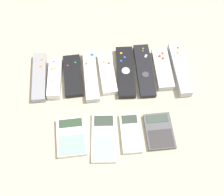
# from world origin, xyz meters

# --- Properties ---
(ground_plane) EXTENTS (3.00, 3.00, 0.00)m
(ground_plane) POSITION_xyz_m (0.00, 0.00, 0.00)
(ground_plane) COLOR #B2A88E
(remote_0) EXTENTS (0.05, 0.19, 0.02)m
(remote_0) POSITION_xyz_m (-0.24, 0.13, 0.01)
(remote_0) COLOR gray
(remote_0) RESTS_ON ground_plane
(remote_1) EXTENTS (0.05, 0.15, 0.03)m
(remote_1) POSITION_xyz_m (-0.19, 0.12, 0.01)
(remote_1) COLOR white
(remote_1) RESTS_ON ground_plane
(remote_2) EXTENTS (0.07, 0.17, 0.02)m
(remote_2) POSITION_xyz_m (-0.13, 0.13, 0.01)
(remote_2) COLOR black
(remote_2) RESTS_ON ground_plane
(remote_3) EXTENTS (0.05, 0.20, 0.02)m
(remote_3) POSITION_xyz_m (-0.06, 0.12, 0.01)
(remote_3) COLOR #B7B7BC
(remote_3) RESTS_ON ground_plane
(remote_4) EXTENTS (0.06, 0.17, 0.02)m
(remote_4) POSITION_xyz_m (-0.01, 0.13, 0.01)
(remote_4) COLOR white
(remote_4) RESTS_ON ground_plane
(remote_5) EXTENTS (0.07, 0.20, 0.02)m
(remote_5) POSITION_xyz_m (0.05, 0.13, 0.01)
(remote_5) COLOR black
(remote_5) RESTS_ON ground_plane
(remote_6) EXTENTS (0.05, 0.21, 0.02)m
(remote_6) POSITION_xyz_m (0.12, 0.13, 0.01)
(remote_6) COLOR black
(remote_6) RESTS_ON ground_plane
(remote_7) EXTENTS (0.05, 0.16, 0.02)m
(remote_7) POSITION_xyz_m (0.18, 0.13, 0.01)
(remote_7) COLOR #B7B7BC
(remote_7) RESTS_ON ground_plane
(remote_8) EXTENTS (0.05, 0.21, 0.03)m
(remote_8) POSITION_xyz_m (0.24, 0.12, 0.01)
(remote_8) COLOR #B7B7BC
(remote_8) RESTS_ON ground_plane
(calculator_0) EXTENTS (0.09, 0.13, 0.02)m
(calculator_0) POSITION_xyz_m (-0.13, -0.09, 0.01)
(calculator_0) COLOR silver
(calculator_0) RESTS_ON ground_plane
(calculator_1) EXTENTS (0.08, 0.16, 0.01)m
(calculator_1) POSITION_xyz_m (-0.04, -0.10, 0.01)
(calculator_1) COLOR silver
(calculator_1) RESTS_ON ground_plane
(calculator_2) EXTENTS (0.06, 0.13, 0.02)m
(calculator_2) POSITION_xyz_m (0.05, -0.10, 0.01)
(calculator_2) COLOR silver
(calculator_2) RESTS_ON ground_plane
(calculator_3) EXTENTS (0.09, 0.12, 0.01)m
(calculator_3) POSITION_xyz_m (0.14, -0.10, 0.01)
(calculator_3) COLOR #4C4C51
(calculator_3) RESTS_ON ground_plane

